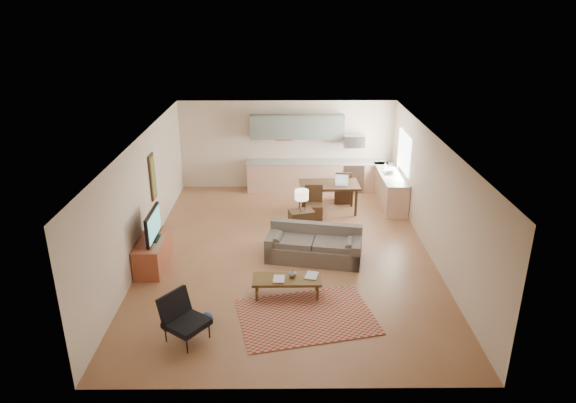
{
  "coord_description": "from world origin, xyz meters",
  "views": [
    {
      "loc": [
        -0.08,
        -10.67,
        5.48
      ],
      "look_at": [
        0.0,
        0.3,
        1.15
      ],
      "focal_mm": 32.0,
      "sensor_mm": 36.0,
      "label": 1
    }
  ],
  "objects_px": {
    "sofa": "(314,244)",
    "tv_credenza": "(153,253)",
    "armchair": "(186,319)",
    "dining_table": "(329,198)",
    "coffee_table": "(287,287)",
    "console_table": "(301,223)"
  },
  "relations": [
    {
      "from": "coffee_table",
      "to": "sofa",
      "type": "bearing_deg",
      "value": 67.95
    },
    {
      "from": "sofa",
      "to": "dining_table",
      "type": "height_order",
      "value": "dining_table"
    },
    {
      "from": "sofa",
      "to": "console_table",
      "type": "height_order",
      "value": "sofa"
    },
    {
      "from": "coffee_table",
      "to": "console_table",
      "type": "relative_size",
      "value": 1.98
    },
    {
      "from": "tv_credenza",
      "to": "dining_table",
      "type": "distance_m",
      "value": 5.15
    },
    {
      "from": "console_table",
      "to": "dining_table",
      "type": "bearing_deg",
      "value": 47.26
    },
    {
      "from": "dining_table",
      "to": "console_table",
      "type": "bearing_deg",
      "value": -118.64
    },
    {
      "from": "dining_table",
      "to": "tv_credenza",
      "type": "bearing_deg",
      "value": -144.56
    },
    {
      "from": "console_table",
      "to": "dining_table",
      "type": "xyz_separation_m",
      "value": [
        0.81,
        1.6,
        0.06
      ]
    },
    {
      "from": "armchair",
      "to": "console_table",
      "type": "xyz_separation_m",
      "value": [
        2.09,
        4.16,
        -0.07
      ]
    },
    {
      "from": "armchair",
      "to": "dining_table",
      "type": "relative_size",
      "value": 0.52
    },
    {
      "from": "sofa",
      "to": "console_table",
      "type": "bearing_deg",
      "value": 111.99
    },
    {
      "from": "coffee_table",
      "to": "tv_credenza",
      "type": "relative_size",
      "value": 0.95
    },
    {
      "from": "sofa",
      "to": "coffee_table",
      "type": "bearing_deg",
      "value": -100.83
    },
    {
      "from": "armchair",
      "to": "dining_table",
      "type": "xyz_separation_m",
      "value": [
        2.9,
        5.76,
        -0.01
      ]
    },
    {
      "from": "armchair",
      "to": "sofa",
      "type": "bearing_deg",
      "value": -2.03
    },
    {
      "from": "console_table",
      "to": "armchair",
      "type": "bearing_deg",
      "value": -132.61
    },
    {
      "from": "tv_credenza",
      "to": "console_table",
      "type": "distance_m",
      "value": 3.62
    },
    {
      "from": "sofa",
      "to": "console_table",
      "type": "distance_m",
      "value": 1.26
    },
    {
      "from": "armchair",
      "to": "tv_credenza",
      "type": "relative_size",
      "value": 0.58
    },
    {
      "from": "tv_credenza",
      "to": "console_table",
      "type": "bearing_deg",
      "value": 24.8
    },
    {
      "from": "sofa",
      "to": "tv_credenza",
      "type": "relative_size",
      "value": 1.54
    }
  ]
}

